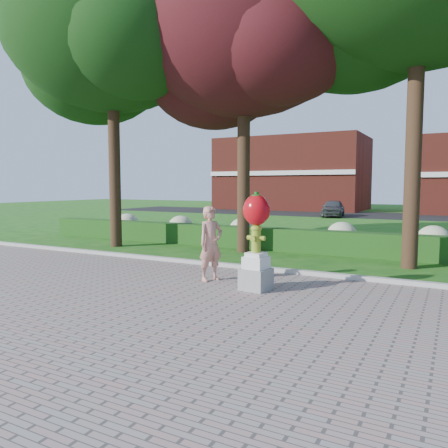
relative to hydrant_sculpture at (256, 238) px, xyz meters
The scene contains 12 objects.
ground 1.68m from the hydrant_sculpture, 129.55° to the right, with size 100.00×100.00×0.00m, color #195515.
walkway 5.10m from the hydrant_sculpture, 98.69° to the right, with size 40.00×14.00×0.04m, color gray.
curb 2.49m from the hydrant_sculpture, 109.72° to the left, with size 40.00×0.18×0.15m, color #ADADA5.
lawn_hedge 6.19m from the hydrant_sculpture, 97.02° to the left, with size 24.00×0.70×0.80m, color #184012.
hydrangea_row 7.12m from the hydrant_sculpture, 91.44° to the left, with size 20.10×1.10×0.99m.
street 27.13m from the hydrant_sculpture, 91.59° to the left, with size 50.00×8.00×0.02m, color black.
building_left 34.87m from the hydrant_sculpture, 108.00° to the left, with size 14.00×8.00×7.00m, color maroon.
tree_far_left 11.19m from the hydrant_sculpture, 151.99° to the left, with size 9.00×7.68×11.66m.
tree_mid_left 8.50m from the hydrant_sculpture, 118.87° to the left, with size 8.25×7.04×10.69m.
hydrant_sculpture is the anchor object (origin of this frame).
woman 1.43m from the hydrant_sculpture, 165.46° to the left, with size 0.66×0.44×1.82m, color tan.
parked_car 24.49m from the hydrant_sculpture, 100.23° to the left, with size 1.51×3.76×1.28m, color #3F4347.
Camera 1 is at (4.63, -7.87, 2.36)m, focal length 35.00 mm.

